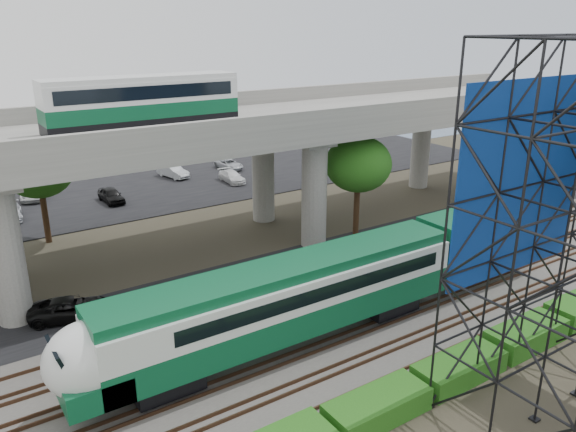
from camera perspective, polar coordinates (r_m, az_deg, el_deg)
ground at (r=27.06m, az=1.00°, el=-15.77°), size 140.00×140.00×0.00m
ballast_bed at (r=28.39m, az=-1.35°, el=-13.68°), size 90.00×12.00×0.20m
service_road at (r=34.99m, az=-8.88°, el=-7.34°), size 90.00×5.00×0.08m
parking_lot at (r=55.93m, az=-19.18°, el=1.94°), size 90.00×18.00×0.08m
harbor_water at (r=76.90m, az=-23.53°, el=5.84°), size 140.00×40.00×0.03m
rail_tracks at (r=28.29m, az=-1.36°, el=-13.38°), size 90.00×9.52×0.16m
commuter_train at (r=28.50m, az=3.66°, el=-7.16°), size 29.30×3.06×4.30m
overpass at (r=37.22m, az=-13.22°, el=7.31°), size 80.00×12.00×12.40m
hedge_strip at (r=24.56m, az=9.08°, el=-18.53°), size 34.60×1.80×1.20m
trees at (r=36.70m, az=-19.73°, el=2.27°), size 40.94×16.94×7.69m
suv at (r=33.17m, az=-21.16°, el=-8.79°), size 4.80×3.40×1.22m
parked_cars at (r=55.57m, az=-18.68°, el=2.57°), size 36.73×9.40×1.32m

